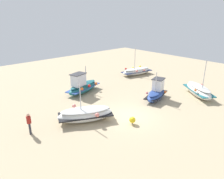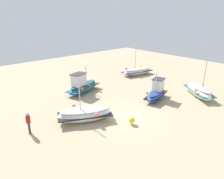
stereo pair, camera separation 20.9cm
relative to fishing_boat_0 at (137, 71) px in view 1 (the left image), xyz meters
The scene contains 8 objects.
ground_plane 13.00m from the fishing_boat_0, 38.60° to the left, with size 53.46×53.46×0.00m, color tan.
fishing_boat_0 is the anchor object (origin of this frame).
fishing_boat_1 9.99m from the fishing_boat_0, 82.74° to the left, with size 3.67×4.46×4.08m.
fishing_boat_3 9.93m from the fishing_boat_0, ahead, with size 4.73×2.69×2.95m.
fishing_boat_4 9.15m from the fishing_boat_0, 54.21° to the left, with size 3.81×2.27×3.01m.
fishing_boat_5 14.88m from the fishing_boat_0, 25.03° to the left, with size 4.83×3.52×3.29m.
person_walking 18.43m from the fishing_boat_0, 16.29° to the left, with size 0.32×0.32×1.68m.
mooring_buoy_0 14.42m from the fishing_boat_0, 40.13° to the left, with size 0.51×0.51×0.65m.
Camera 1 is at (12.16, 11.18, 8.53)m, focal length 33.71 mm.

